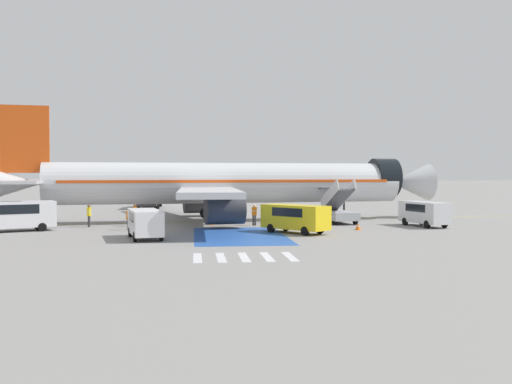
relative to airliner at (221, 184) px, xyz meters
name	(u,v)px	position (x,y,z in m)	size (l,w,h in m)	color
ground_plane	(212,221)	(-0.86, 0.34, -3.40)	(600.00, 600.00, 0.00)	gray
apron_leadline_yellow	(229,221)	(0.66, 0.09, -3.40)	(0.20, 75.96, 0.01)	gold
apron_stand_patch_blue	(239,236)	(0.66, -12.53, -3.40)	(6.30, 12.29, 0.01)	#2856A8
apron_walkway_bar_0	(197,258)	(-2.34, -23.26, -3.40)	(0.44, 3.60, 0.01)	silver
apron_walkway_bar_1	(221,257)	(-1.14, -23.26, -3.40)	(0.44, 3.60, 0.01)	silver
apron_walkway_bar_2	(244,257)	(0.06, -23.26, -3.40)	(0.44, 3.60, 0.01)	silver
apron_walkway_bar_3	(267,257)	(1.26, -23.26, -3.40)	(0.44, 3.60, 0.01)	silver
apron_walkway_bar_4	(290,256)	(2.46, -23.26, -3.40)	(0.44, 3.60, 0.01)	silver
airliner	(221,184)	(0.00, 0.00, 0.00)	(41.56, 32.79, 10.01)	silver
boarding_stairs_forward	(337,212)	(9.96, -3.06, -2.43)	(2.83, 5.44, 3.89)	#ADB2BA
fuel_tanker	(149,195)	(-7.96, 21.44, -1.76)	(2.76, 9.82, 3.27)	#38383D
service_van_0	(295,216)	(4.81, -11.24, -2.17)	(4.71, 5.19, 2.04)	yellow
service_van_1	(15,214)	(-15.72, -7.82, -2.06)	(5.89, 4.09, 2.24)	silver
service_van_2	(145,221)	(-5.71, -13.95, -2.24)	(2.77, 5.27, 1.92)	silver
service_van_3	(424,212)	(16.22, -7.02, -2.19)	(2.85, 5.21, 2.01)	silver
ground_crew_0	(135,213)	(-7.29, -4.20, -2.33)	(0.28, 0.45, 1.84)	#2D2D33
ground_crew_1	(89,214)	(-10.92, -4.49, -2.35)	(0.30, 0.46, 1.82)	#2D2D33
ground_crew_2	(128,218)	(-7.47, -7.52, -2.46)	(0.43, 0.49, 1.65)	#2D2D33
ground_crew_3	(254,213)	(2.53, -4.51, -2.38)	(0.45, 0.27, 1.76)	#2D2D33
traffic_cone_0	(358,227)	(10.04, -9.32, -3.14)	(0.47, 0.47, 0.52)	orange
traffic_cone_1	(151,226)	(-5.76, -7.83, -3.06)	(0.60, 0.60, 0.67)	orange
traffic_cone_2	(212,221)	(-0.97, -3.45, -3.10)	(0.53, 0.53, 0.59)	orange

